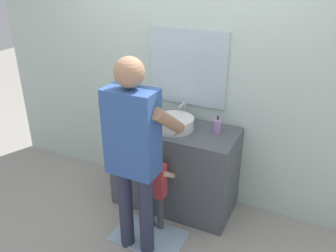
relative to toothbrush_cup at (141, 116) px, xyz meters
name	(u,v)px	position (x,y,z in m)	size (l,w,h in m)	color
ground_plane	(161,220)	(0.35, -0.30, -0.91)	(14.00, 14.00, 0.00)	#9E998E
back_wall	(189,67)	(0.35, 0.32, 0.44)	(4.40, 0.10, 2.70)	silver
vanity_cabinet	(175,167)	(0.35, 0.00, -0.48)	(1.16, 0.54, 0.85)	#4C5156
sink_basin	(174,123)	(0.35, -0.02, 0.00)	(0.36, 0.36, 0.11)	silver
faucet	(184,112)	(0.35, 0.20, 0.03)	(0.18, 0.14, 0.18)	#B7BABF
toothbrush_cup	(141,116)	(0.00, 0.00, 0.00)	(0.07, 0.07, 0.21)	silver
soap_bottle	(217,126)	(0.74, 0.07, 0.01)	(0.06, 0.06, 0.17)	#B27FC6
bath_mat	(149,236)	(0.35, -0.55, -0.90)	(0.64, 0.40, 0.02)	#99B7CC
child_toddler	(156,184)	(0.35, -0.40, -0.43)	(0.25, 0.25, 0.81)	#47474C
adult_parent	(134,144)	(0.32, -0.68, 0.10)	(0.52, 0.55, 1.68)	#2D334C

